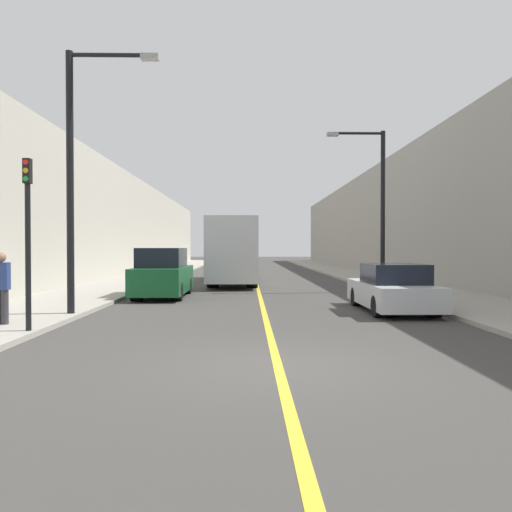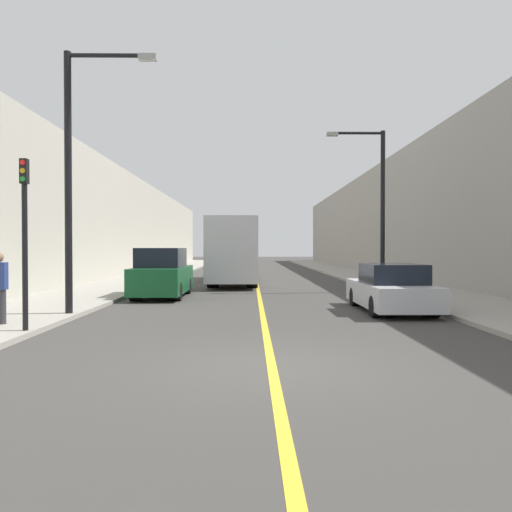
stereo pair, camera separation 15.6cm
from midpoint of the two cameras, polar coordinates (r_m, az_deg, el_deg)
ground_plane at (r=8.42m, az=2.36°, el=-12.51°), size 200.00×200.00×0.00m
sidewalk_left at (r=38.80m, az=-10.46°, el=-1.87°), size 3.81×72.00×0.13m
sidewalk_right at (r=38.95m, az=10.46°, el=-1.85°), size 3.81×72.00×0.13m
building_row_left at (r=39.64m, az=-16.05°, el=3.39°), size 4.00×72.00×7.35m
building_row_right at (r=39.89m, az=16.00°, el=3.90°), size 4.00×72.00×8.07m
road_center_line at (r=38.23m, az=0.02°, el=-1.98°), size 0.16×72.00×0.01m
bus at (r=27.77m, az=-2.28°, el=0.69°), size 2.46×10.94×3.42m
parked_suv_left at (r=20.04m, az=-10.44°, el=-2.10°), size 1.87×4.63×1.95m
car_right_near at (r=15.93m, az=15.48°, el=-3.75°), size 1.89×4.50×1.47m
street_lamp_left at (r=14.99m, az=-19.56°, el=9.88°), size 2.58×0.24×7.29m
street_lamp_right at (r=22.64m, az=13.89°, el=6.41°), size 2.58×0.24×6.95m
traffic_light at (r=12.13m, az=-24.58°, el=2.03°), size 0.16×0.18×3.80m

